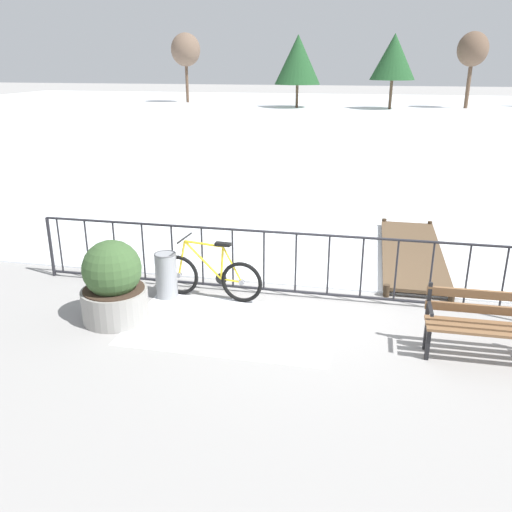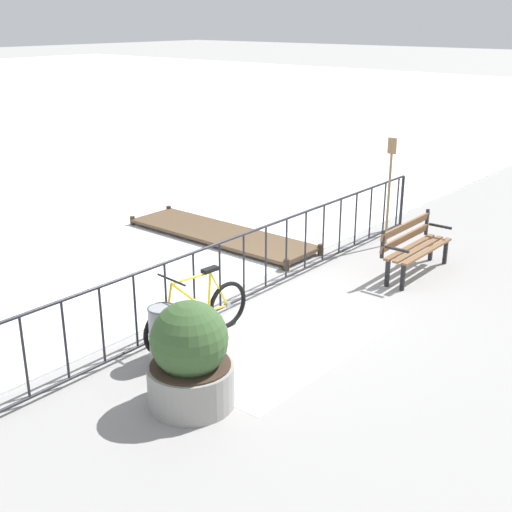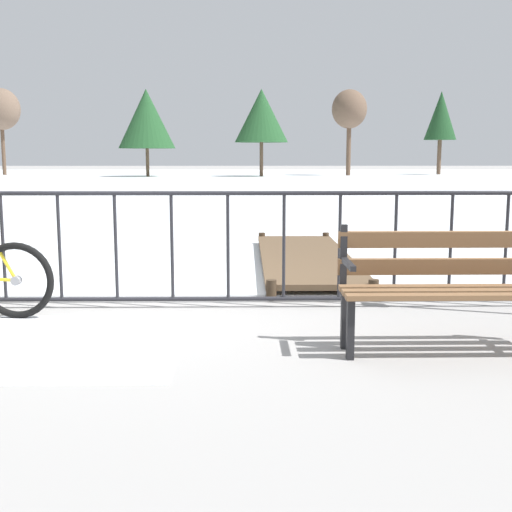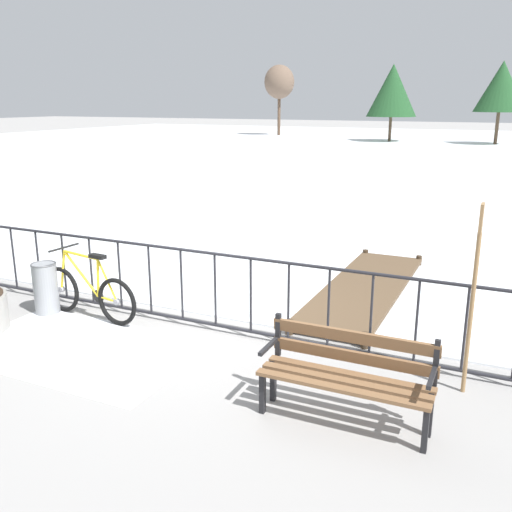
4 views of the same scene
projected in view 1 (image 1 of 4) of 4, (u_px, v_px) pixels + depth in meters
ground_plane at (311, 298)px, 8.58m from camera, size 160.00×160.00×0.00m
frozen_pond at (362, 119)px, 34.69m from camera, size 80.00×56.00×0.03m
snow_patch at (231, 325)px, 7.67m from camera, size 2.89×1.77×0.01m
railing_fence at (312, 265)px, 8.39m from camera, size 9.06×0.06×1.07m
bicycle_near_railing at (210, 276)px, 8.44m from camera, size 1.71×0.52×0.97m
park_bench at (492, 320)px, 6.70m from camera, size 1.60×0.49×0.89m
planter_with_shrub at (113, 284)px, 7.68m from camera, size 0.94×0.94×1.19m
trash_bin at (166, 275)px, 8.49m from camera, size 0.35×0.35×0.73m
wooden_dock at (412, 252)px, 10.27m from camera, size 1.10×3.98×0.20m
tree_far_west at (298, 60)px, 42.01m from camera, size 3.59×3.59×5.49m
tree_west_mid at (186, 50)px, 47.15m from camera, size 2.55×2.55×5.87m
tree_east_mid at (473, 50)px, 41.11m from camera, size 2.32×2.32×5.67m
tree_far_east at (394, 57)px, 40.63m from camera, size 3.39×3.39×5.51m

